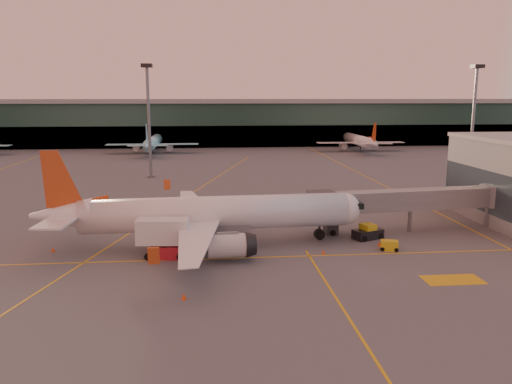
{
  "coord_description": "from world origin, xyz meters",
  "views": [
    {
      "loc": [
        -6.45,
        -50.04,
        18.29
      ],
      "look_at": [
        0.07,
        19.32,
        5.0
      ],
      "focal_mm": 35.0,
      "sensor_mm": 36.0,
      "label": 1
    }
  ],
  "objects": [
    {
      "name": "mast_west_near",
      "position": [
        -20.0,
        66.0,
        14.86
      ],
      "size": [
        2.4,
        2.4,
        25.6
      ],
      "color": "slate",
      "rests_on": "ground"
    },
    {
      "name": "catering_truck",
      "position": [
        -11.86,
        6.12,
        2.59
      ],
      "size": [
        6.08,
        3.12,
        4.57
      ],
      "rotation": [
        0.0,
        0.0,
        -0.08
      ],
      "color": "#A71723",
      "rests_on": "ground"
    },
    {
      "name": "cone_wing_right",
      "position": [
        -9.01,
        -6.5,
        0.29
      ],
      "size": [
        0.47,
        0.47,
        0.6
      ],
      "color": "#EC420C",
      "rests_on": "ground"
    },
    {
      "name": "gpu_cart",
      "position": [
        15.06,
        6.24,
        0.6
      ],
      "size": [
        2.36,
        1.79,
        1.23
      ],
      "rotation": [
        0.0,
        0.0,
        -0.28
      ],
      "color": "gold",
      "rests_on": "ground"
    },
    {
      "name": "terminal",
      "position": [
        0.0,
        141.79,
        8.76
      ],
      "size": [
        400.0,
        20.0,
        17.6
      ],
      "color": "#19382D",
      "rests_on": "ground"
    },
    {
      "name": "cone_nose",
      "position": [
        14.5,
        8.08,
        0.28
      ],
      "size": [
        0.46,
        0.46,
        0.58
      ],
      "color": "#EC420C",
      "rests_on": "ground"
    },
    {
      "name": "mast_east_near",
      "position": [
        55.0,
        62.0,
        14.86
      ],
      "size": [
        2.4,
        2.4,
        25.6
      ],
      "color": "slate",
      "rests_on": "ground"
    },
    {
      "name": "jet_bridge",
      "position": [
        22.41,
        14.74,
        4.21
      ],
      "size": [
        29.75,
        6.55,
        6.0
      ],
      "color": "slate",
      "rests_on": "ground"
    },
    {
      "name": "cone_fwd",
      "position": [
        6.81,
        5.58,
        0.25
      ],
      "size": [
        0.42,
        0.42,
        0.53
      ],
      "color": "#EC420C",
      "rests_on": "ground"
    },
    {
      "name": "main_airplane",
      "position": [
        -7.09,
        10.12,
        3.98
      ],
      "size": [
        40.56,
        36.52,
        12.24
      ],
      "rotation": [
        0.0,
        0.0,
        0.05
      ],
      "color": "white",
      "rests_on": "ground"
    },
    {
      "name": "cone_wing_left",
      "position": [
        -8.73,
        26.62,
        0.28
      ],
      "size": [
        0.46,
        0.46,
        0.59
      ],
      "color": "#EC420C",
      "rests_on": "ground"
    },
    {
      "name": "ground",
      "position": [
        0.0,
        0.0,
        0.0
      ],
      "size": [
        600.0,
        600.0,
        0.0
      ],
      "primitive_type": "plane",
      "color": "#4C4F54",
      "rests_on": "ground"
    },
    {
      "name": "distant_aircraft_row",
      "position": [
        -21.0,
        118.0,
        0.0
      ],
      "size": [
        290.0,
        34.0,
        13.0
      ],
      "color": "#96EBFB",
      "rests_on": "ground"
    },
    {
      "name": "taxi_markings",
      "position": [
        -7.32,
        44.49,
        0.01
      ],
      "size": [
        100.12,
        173.0,
        0.01
      ],
      "color": "gold",
      "rests_on": "ground"
    },
    {
      "name": "cone_tail",
      "position": [
        -25.38,
        9.5,
        0.28
      ],
      "size": [
        0.45,
        0.45,
        0.57
      ],
      "color": "#EC420C",
      "rests_on": "ground"
    },
    {
      "name": "pushback_tug",
      "position": [
        14.08,
        11.45,
        0.8
      ],
      "size": [
        4.33,
        3.36,
        1.98
      ],
      "rotation": [
        0.0,
        0.0,
        0.4
      ],
      "color": "black",
      "rests_on": "ground"
    }
  ]
}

